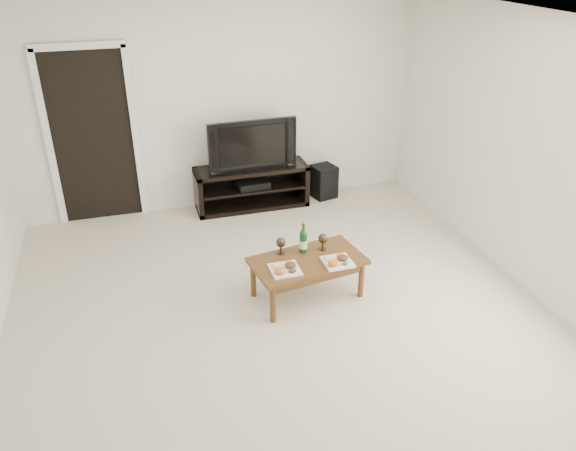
{
  "coord_description": "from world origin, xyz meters",
  "views": [
    {
      "loc": [
        -1.16,
        -4.01,
        3.18
      ],
      "look_at": [
        0.2,
        0.54,
        0.7
      ],
      "focal_mm": 35.0,
      "sensor_mm": 36.0,
      "label": 1
    }
  ],
  "objects_px": {
    "media_console": "(252,187)",
    "television": "(250,143)",
    "subwoofer": "(324,181)",
    "coffee_table": "(307,278)"
  },
  "relations": [
    {
      "from": "media_console",
      "to": "subwoofer",
      "type": "relative_size",
      "value": 3.29
    },
    {
      "from": "subwoofer",
      "to": "television",
      "type": "bearing_deg",
      "value": 168.2
    },
    {
      "from": "coffee_table",
      "to": "media_console",
      "type": "bearing_deg",
      "value": 91.06
    },
    {
      "from": "media_console",
      "to": "coffee_table",
      "type": "distance_m",
      "value": 2.16
    },
    {
      "from": "media_console",
      "to": "television",
      "type": "relative_size",
      "value": 1.29
    },
    {
      "from": "subwoofer",
      "to": "coffee_table",
      "type": "bearing_deg",
      "value": -126.99
    },
    {
      "from": "subwoofer",
      "to": "coffee_table",
      "type": "distance_m",
      "value": 2.38
    },
    {
      "from": "subwoofer",
      "to": "coffee_table",
      "type": "xyz_separation_m",
      "value": [
        -0.96,
        -2.18,
        -0.01
      ]
    },
    {
      "from": "media_console",
      "to": "subwoofer",
      "type": "bearing_deg",
      "value": 1.47
    },
    {
      "from": "coffee_table",
      "to": "television",
      "type": "bearing_deg",
      "value": 91.06
    }
  ]
}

